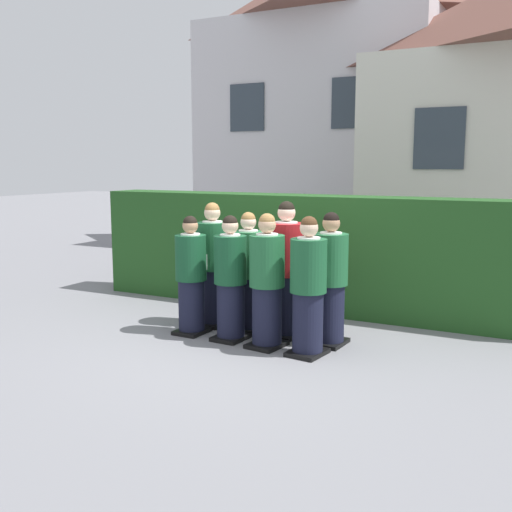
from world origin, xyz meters
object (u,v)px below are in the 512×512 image
(student_rear_row_1, at_px, (248,275))
(student_front_row_1, at_px, (230,281))
(student_rear_row_3, at_px, (330,282))
(student_in_red_blazer, at_px, (286,273))
(student_front_row_3, at_px, (308,290))
(student_front_row_0, at_px, (191,278))
(student_front_row_2, at_px, (267,284))
(student_rear_row_0, at_px, (213,267))

(student_rear_row_1, bearing_deg, student_front_row_1, -90.13)
(student_rear_row_3, bearing_deg, student_rear_row_1, 175.43)
(student_rear_row_3, bearing_deg, student_in_red_blazer, 172.36)
(student_front_row_3, distance_m, student_rear_row_3, 0.50)
(student_front_row_3, distance_m, student_in_red_blazer, 0.80)
(student_front_row_0, xyz_separation_m, student_front_row_1, (0.59, -0.02, 0.01))
(student_in_red_blazer, bearing_deg, student_rear_row_3, -7.64)
(student_front_row_1, height_order, student_front_row_3, student_front_row_3)
(student_front_row_3, bearing_deg, student_front_row_0, 175.32)
(student_rear_row_1, bearing_deg, student_front_row_2, -44.98)
(student_front_row_1, height_order, student_rear_row_3, student_rear_row_3)
(student_front_row_1, bearing_deg, student_in_red_blazer, 40.16)
(student_front_row_0, xyz_separation_m, student_rear_row_0, (0.03, 0.48, 0.07))
(student_rear_row_3, bearing_deg, student_front_row_1, -162.09)
(student_rear_row_0, height_order, student_rear_row_1, student_rear_row_0)
(student_front_row_0, relative_size, student_rear_row_3, 0.95)
(student_front_row_0, distance_m, student_in_red_blazer, 1.22)
(student_front_row_2, xyz_separation_m, student_rear_row_0, (-1.10, 0.57, 0.03))
(student_front_row_1, distance_m, student_rear_row_0, 0.76)
(student_front_row_0, distance_m, student_rear_row_1, 0.75)
(student_front_row_0, xyz_separation_m, student_rear_row_3, (1.76, 0.36, 0.04))
(student_front_row_3, distance_m, student_rear_row_0, 1.76)
(student_rear_row_0, height_order, student_rear_row_3, student_rear_row_0)
(student_front_row_2, relative_size, student_rear_row_3, 1.00)
(student_front_row_0, relative_size, student_rear_row_1, 0.98)
(student_rear_row_0, bearing_deg, student_in_red_blazer, -2.20)
(student_rear_row_1, xyz_separation_m, student_rear_row_3, (1.17, -0.09, 0.02))
(student_in_red_blazer, bearing_deg, student_rear_row_1, 178.95)
(student_in_red_blazer, distance_m, student_rear_row_3, 0.63)
(student_front_row_1, height_order, student_in_red_blazer, student_in_red_blazer)
(student_front_row_2, height_order, student_rear_row_3, student_rear_row_3)
(student_front_row_2, distance_m, student_rear_row_3, 0.77)
(student_rear_row_0, xyz_separation_m, student_rear_row_1, (0.56, -0.03, -0.05))
(student_front_row_3, bearing_deg, student_rear_row_3, 80.92)
(student_front_row_1, bearing_deg, student_rear_row_0, 138.13)
(student_front_row_2, xyz_separation_m, student_front_row_3, (0.55, -0.06, -0.00))
(student_front_row_0, xyz_separation_m, student_front_row_2, (1.13, -0.08, 0.04))
(student_in_red_blazer, height_order, student_rear_row_3, student_in_red_blazer)
(student_in_red_blazer, relative_size, student_rear_row_3, 1.07)
(student_rear_row_1, xyz_separation_m, student_in_red_blazer, (0.54, -0.01, 0.08))
(student_front_row_0, distance_m, student_rear_row_0, 0.49)
(student_front_row_1, distance_m, student_rear_row_3, 1.23)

